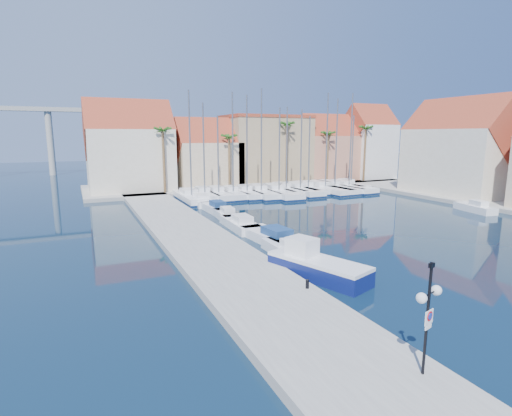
{
  "coord_description": "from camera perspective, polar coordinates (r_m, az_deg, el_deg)",
  "views": [
    {
      "loc": [
        -17.76,
        -15.59,
        8.84
      ],
      "look_at": [
        -4.72,
        13.01,
        3.0
      ],
      "focal_mm": 28.0,
      "sensor_mm": 36.0,
      "label": 1
    }
  ],
  "objects": [
    {
      "name": "palm_0",
      "position": [
        58.77,
        -13.2,
        10.49
      ],
      "size": [
        2.6,
        2.6,
        10.15
      ],
      "color": "brown",
      "rests_on": "shore_north"
    },
    {
      "name": "quay_west",
      "position": [
        31.57,
        -7.49,
        -5.35
      ],
      "size": [
        6.0,
        77.0,
        0.5
      ],
      "primitive_type": "cube",
      "color": "gray",
      "rests_on": "ground"
    },
    {
      "name": "sailboat_12",
      "position": [
        64.67,
        12.74,
        2.94
      ],
      "size": [
        3.73,
        11.52,
        14.91
      ],
      "rotation": [
        0.0,
        0.0,
        0.07
      ],
      "color": "white",
      "rests_on": "ground"
    },
    {
      "name": "fishing_boat",
      "position": [
        25.46,
        8.52,
        -8.07
      ],
      "size": [
        4.3,
        6.99,
        2.32
      ],
      "rotation": [
        0.0,
        0.0,
        0.34
      ],
      "color": "#0E1854",
      "rests_on": "ground"
    },
    {
      "name": "building_0",
      "position": [
        63.11,
        -17.61,
        7.94
      ],
      "size": [
        12.3,
        9.0,
        13.5
      ],
      "color": "beige",
      "rests_on": "shore_north"
    },
    {
      "name": "sailboat_7",
      "position": [
        59.95,
        4.07,
        2.59
      ],
      "size": [
        2.69,
        9.71,
        12.68
      ],
      "rotation": [
        0.0,
        0.0,
        0.01
      ],
      "color": "white",
      "rests_on": "ground"
    },
    {
      "name": "palm_1",
      "position": [
        61.56,
        -3.87,
        9.85
      ],
      "size": [
        2.6,
        2.6,
        9.15
      ],
      "color": "brown",
      "rests_on": "shore_north"
    },
    {
      "name": "building_2",
      "position": [
        70.68,
        1.32,
        8.43
      ],
      "size": [
        14.2,
        10.2,
        11.5
      ],
      "color": "tan",
      "rests_on": "shore_north"
    },
    {
      "name": "ground",
      "position": [
        25.23,
        23.03,
        -10.86
      ],
      "size": [
        260.0,
        260.0,
        0.0
      ],
      "primitive_type": "plane",
      "color": "black",
      "rests_on": "ground"
    },
    {
      "name": "palm_3",
      "position": [
        69.98,
        10.27,
        10.17
      ],
      "size": [
        2.6,
        2.6,
        9.65
      ],
      "color": "brown",
      "rests_on": "shore_north"
    },
    {
      "name": "palm_2",
      "position": [
        65.77,
        4.45,
        11.52
      ],
      "size": [
        2.6,
        2.6,
        11.15
      ],
      "color": "brown",
      "rests_on": "shore_north"
    },
    {
      "name": "motorboat_west_2",
      "position": [
        37.77,
        -2.26,
        -2.22
      ],
      "size": [
        2.28,
        6.5,
        1.4
      ],
      "rotation": [
        0.0,
        0.0,
        -0.04
      ],
      "color": "white",
      "rests_on": "ground"
    },
    {
      "name": "building_1",
      "position": [
        65.73,
        -7.04,
        7.36
      ],
      "size": [
        10.3,
        8.0,
        11.0
      ],
      "color": "tan",
      "rests_on": "shore_north"
    },
    {
      "name": "palm_4",
      "position": [
        74.82,
        15.43,
        10.7
      ],
      "size": [
        2.6,
        2.6,
        10.65
      ],
      "color": "brown",
      "rests_on": "shore_north"
    },
    {
      "name": "sailboat_10",
      "position": [
        62.71,
        9.47,
        2.82
      ],
      "size": [
        3.93,
        12.23,
        14.81
      ],
      "rotation": [
        0.0,
        0.0,
        0.06
      ],
      "color": "white",
      "rests_on": "ground"
    },
    {
      "name": "motorboat_west_1",
      "position": [
        32.96,
        2.4,
        -4.13
      ],
      "size": [
        2.94,
        7.42,
        1.4
      ],
      "rotation": [
        0.0,
        0.0,
        0.09
      ],
      "color": "white",
      "rests_on": "ground"
    },
    {
      "name": "sailboat_0",
      "position": [
        53.64,
        -9.34,
        1.56
      ],
      "size": [
        2.75,
        10.14,
        14.3
      ],
      "rotation": [
        0.0,
        0.0,
        -0.01
      ],
      "color": "white",
      "rests_on": "ground"
    },
    {
      "name": "sailboat_11",
      "position": [
        63.67,
        10.79,
        2.88
      ],
      "size": [
        3.88,
        12.05,
        14.04
      ],
      "rotation": [
        0.0,
        0.0,
        0.06
      ],
      "color": "white",
      "rests_on": "ground"
    },
    {
      "name": "building_3",
      "position": [
        75.86,
        9.92,
        8.12
      ],
      "size": [
        10.3,
        8.0,
        12.0
      ],
      "color": "tan",
      "rests_on": "shore_north"
    },
    {
      "name": "sailboat_1",
      "position": [
        55.55,
        -7.46,
        1.92
      ],
      "size": [
        2.55,
        8.76,
        12.91
      ],
      "rotation": [
        0.0,
        0.0,
        -0.03
      ],
      "color": "white",
      "rests_on": "ground"
    },
    {
      "name": "sailboat_4",
      "position": [
        56.72,
        -1.45,
        2.21
      ],
      "size": [
        2.8,
        8.85,
        14.04
      ],
      "rotation": [
        0.0,
        0.0,
        -0.06
      ],
      "color": "white",
      "rests_on": "ground"
    },
    {
      "name": "building_4",
      "position": [
        80.47,
        15.72,
        8.8
      ],
      "size": [
        8.3,
        8.0,
        14.0
      ],
      "color": "silver",
      "rests_on": "shore_north"
    },
    {
      "name": "sailboat_13",
      "position": [
        66.62,
        13.14,
        3.15
      ],
      "size": [
        2.28,
        8.36,
        11.7
      ],
      "rotation": [
        0.0,
        0.0,
        0.01
      ],
      "color": "white",
      "rests_on": "ground"
    },
    {
      "name": "sailboat_5",
      "position": [
        57.41,
        0.53,
        2.28
      ],
      "size": [
        3.42,
        10.66,
        14.96
      ],
      "rotation": [
        0.0,
        0.0,
        -0.06
      ],
      "color": "white",
      "rests_on": "ground"
    },
    {
      "name": "motorboat_east_1",
      "position": [
        52.42,
        28.85,
        0.06
      ],
      "size": [
        2.55,
        5.3,
        1.4
      ],
      "rotation": [
        0.0,
        0.0,
        -0.19
      ],
      "color": "white",
      "rests_on": "ground"
    },
    {
      "name": "motorboat_west_3",
      "position": [
        41.87,
        -4.24,
        -0.98
      ],
      "size": [
        2.08,
        5.24,
        1.4
      ],
      "rotation": [
        0.0,
        0.0,
        -0.09
      ],
      "color": "white",
      "rests_on": "ground"
    },
    {
      "name": "sailboat_2",
      "position": [
        55.77,
        -5.51,
        1.96
      ],
      "size": [
        2.61,
        9.14,
        11.27
      ],
      "rotation": [
        0.0,
        0.0,
        -0.02
      ],
      "color": "white",
      "rests_on": "ground"
    },
    {
      "name": "bollard",
      "position": [
        22.43,
        7.34,
        -10.72
      ],
      "size": [
        0.19,
        0.19,
        0.49
      ],
      "primitive_type": "cylinder",
      "color": "black",
      "rests_on": "quay_west"
    },
    {
      "name": "sailboat_9",
      "position": [
        61.83,
        7.23,
        2.76
      ],
      "size": [
        3.21,
        9.93,
        11.43
      ],
      "rotation": [
        0.0,
        0.0,
        -0.06
      ],
      "color": "white",
      "rests_on": "ground"
    },
    {
      "name": "lamp_post",
      "position": [
        15.16,
        23.45,
        -12.21
      ],
      "size": [
        1.36,
        0.64,
        4.11
      ],
      "rotation": [
        0.0,
        0.0,
        0.27
      ],
      "color": "black",
      "rests_on": "quay_west"
    },
    {
      "name": "motorboat_west_4",
      "position": [
        45.89,
        -5.71,
        0.01
      ],
      "size": [
        1.99,
        5.93,
        1.4
      ],
      "rotation": [
        0.0,
        0.0,
        0.02
      ],
      "color": "white",
      "rests_on": "ground"
    },
    {
      "name": "building_6",
      "position": [
        63.63,
        27.2,
        7.29
      ],
      "size": [
        9.0,
        14.3,
        13.5
      ],
      "color": "beige",
      "rests_on": "shore_east"
    },
    {
      "name": "motorboat_west_5",
      "position": [
        51.37,
        -7.97,
        1.09
      ],
      "size": [
        2.26,
        6.73,
        1.4
      ],
      "rotation": [
        0.0,
        0.0,
        -0.02
      ],
      "color": "white",
      "rests_on": "ground"
    },
    {
      "name": "sailboat_6",
      "position": [
        57.9,
        3.01,
        2.29
      ],
      "size": [
        3.74,
        11.96,
        12.46
      ],
      "rotation": [
        0.0,
        0.0,
        -0.05
      ],
      "color": "white",
      "rests_on": "ground"
    },
    {
      "name": "sailboat_8",
      "position": [
        60.33,
        6.04,
        2.59
      ],
      "size": [
        2.95,
        10.95,
        12.33
      ],
      "rotation": [
        0.0,
        0.0,
        -0.01
      ],
      "color": "white",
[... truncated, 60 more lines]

